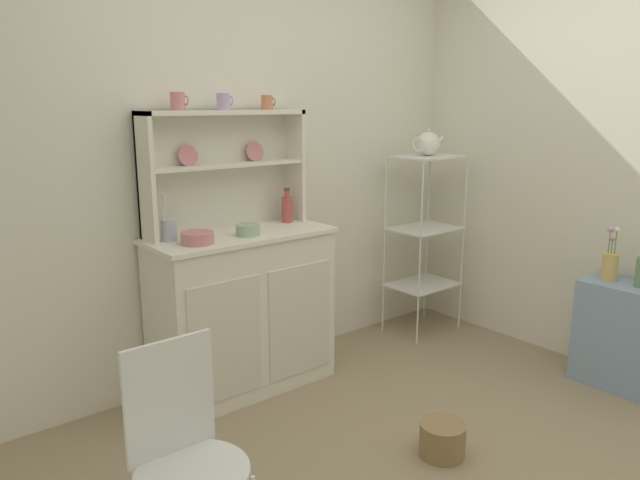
{
  "coord_description": "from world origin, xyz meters",
  "views": [
    {
      "loc": [
        -1.88,
        -1.32,
        1.58
      ],
      "look_at": [
        0.13,
        1.12,
        0.85
      ],
      "focal_mm": 33.43,
      "sensor_mm": 36.0,
      "label": 1
    }
  ],
  "objects": [
    {
      "name": "hutch_cabinet",
      "position": [
        -0.22,
        1.37,
        0.46
      ],
      "size": [
        1.02,
        0.45,
        0.89
      ],
      "color": "silver",
      "rests_on": "ground"
    },
    {
      "name": "flower_vase",
      "position": [
        1.44,
        0.14,
        0.69
      ],
      "size": [
        0.09,
        0.09,
        0.31
      ],
      "color": "#DBB760",
      "rests_on": "side_shelf_blue"
    },
    {
      "name": "side_shelf_blue",
      "position": [
        1.44,
        0.02,
        0.3
      ],
      "size": [
        0.28,
        0.48,
        0.6
      ],
      "primitive_type": "cube",
      "color": "#849EBC",
      "rests_on": "ground"
    },
    {
      "name": "floor_basket",
      "position": [
        0.11,
        0.21,
        0.08
      ],
      "size": [
        0.21,
        0.21,
        0.16
      ],
      "primitive_type": "cylinder",
      "color": "#93754C",
      "rests_on": "ground"
    },
    {
      "name": "bowl_mixing_large",
      "position": [
        -0.52,
        1.29,
        0.92
      ],
      "size": [
        0.17,
        0.17,
        0.06
      ],
      "primitive_type": "cylinder",
      "color": "#D17A84",
      "rests_on": "hutch_cabinet"
    },
    {
      "name": "cup_lilac_1",
      "position": [
        -0.22,
        1.49,
        1.59
      ],
      "size": [
        0.08,
        0.07,
        0.09
      ],
      "color": "#B79ECC",
      "rests_on": "hutch_shelf_unit"
    },
    {
      "name": "wall_back",
      "position": [
        0.0,
        1.62,
        1.25
      ],
      "size": [
        3.84,
        0.05,
        2.5
      ],
      "primitive_type": "cube",
      "color": "silver",
      "rests_on": "ground"
    },
    {
      "name": "utensil_jar",
      "position": [
        -0.6,
        1.45,
        0.95
      ],
      "size": [
        0.08,
        0.08,
        0.25
      ],
      "color": "#B2B7C6",
      "rests_on": "hutch_cabinet"
    },
    {
      "name": "hutch_shelf_unit",
      "position": [
        -0.22,
        1.53,
        1.27
      ],
      "size": [
        0.95,
        0.18,
        0.65
      ],
      "color": "silver",
      "rests_on": "hutch_cabinet"
    },
    {
      "name": "bowl_floral_medium",
      "position": [
        -0.22,
        1.29,
        0.92
      ],
      "size": [
        0.13,
        0.13,
        0.06
      ],
      "primitive_type": "cylinder",
      "color": "#9EB78E",
      "rests_on": "hutch_cabinet"
    },
    {
      "name": "cup_terracotta_2",
      "position": [
        0.05,
        1.49,
        1.58
      ],
      "size": [
        0.08,
        0.07,
        0.08
      ],
      "color": "#C67556",
      "rests_on": "hutch_shelf_unit"
    },
    {
      "name": "bakers_rack",
      "position": [
        1.21,
        1.31,
        0.78
      ],
      "size": [
        0.46,
        0.34,
        1.24
      ],
      "color": "silver",
      "rests_on": "ground"
    },
    {
      "name": "porcelain_teapot",
      "position": [
        1.21,
        1.31,
        1.32
      ],
      "size": [
        0.25,
        0.16,
        0.18
      ],
      "color": "white",
      "rests_on": "bakers_rack"
    },
    {
      "name": "jam_bottle",
      "position": [
        0.15,
        1.45,
        0.98
      ],
      "size": [
        0.06,
        0.06,
        0.2
      ],
      "color": "#B74C47",
      "rests_on": "hutch_cabinet"
    },
    {
      "name": "wire_chair",
      "position": [
        -1.14,
        0.26,
        0.52
      ],
      "size": [
        0.36,
        0.36,
        0.85
      ],
      "rotation": [
        0.0,
        0.0,
        0.08
      ],
      "color": "white",
      "rests_on": "ground"
    },
    {
      "name": "cup_rose_0",
      "position": [
        -0.49,
        1.49,
        1.59
      ],
      "size": [
        0.09,
        0.07,
        0.09
      ],
      "color": "#D17A84",
      "rests_on": "hutch_shelf_unit"
    }
  ]
}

